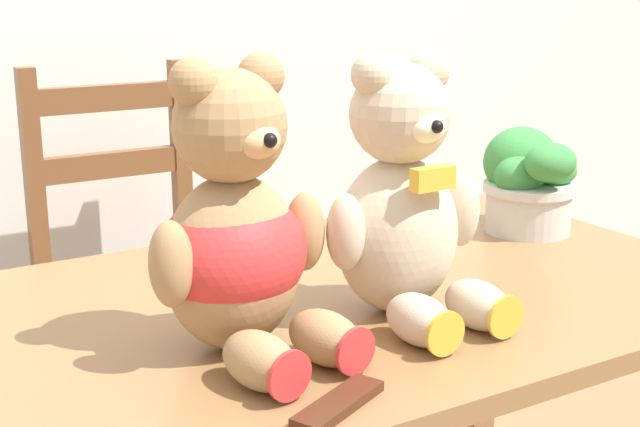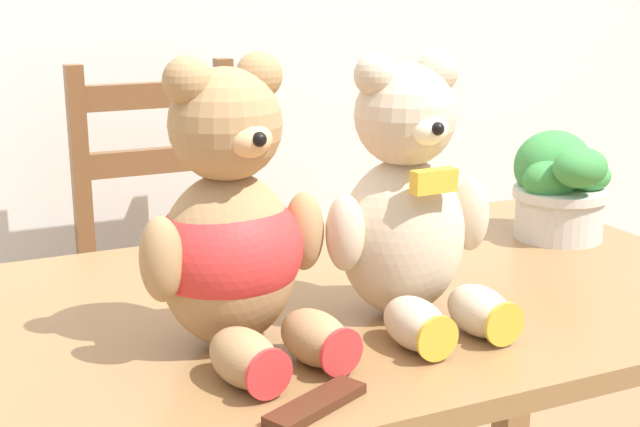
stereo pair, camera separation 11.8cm
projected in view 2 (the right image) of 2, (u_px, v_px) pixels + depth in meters
dining_table at (341, 362)px, 1.37m from camera, size 1.28×0.75×0.73m
wooden_chair_behind at (178, 290)px, 2.09m from camera, size 0.40×0.46×1.00m
teddy_bear_left at (232, 234)px, 1.12m from camera, size 0.27×0.29×0.37m
teddy_bear_right at (408, 207)px, 1.22m from camera, size 0.26×0.26×0.37m
potted_plant at (560, 185)px, 1.61m from camera, size 0.18×0.20×0.19m
chocolate_bar at (316, 404)px, 0.99m from camera, size 0.14×0.09×0.01m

